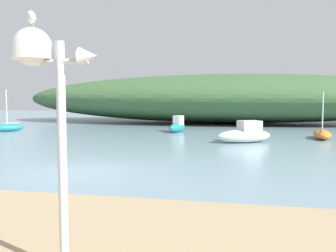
{
  "coord_description": "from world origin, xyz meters",
  "views": [
    {
      "loc": [
        5.37,
        -11.4,
        2.53
      ],
      "look_at": [
        2.33,
        3.51,
        1.38
      ],
      "focal_mm": 37.72,
      "sensor_mm": 36.0,
      "label": 1
    }
  ],
  "objects_px": {
    "seagull_on_radar": "(31,17)",
    "sailboat_inner_mooring": "(322,134)",
    "motorboat_mid_channel": "(245,134)",
    "sailboat_near_shore": "(7,127)",
    "motorboat_east_reach": "(177,126)",
    "mast_structure": "(41,70)"
  },
  "relations": [
    {
      "from": "seagull_on_radar",
      "to": "sailboat_near_shore",
      "type": "bearing_deg",
      "value": 126.89
    },
    {
      "from": "seagull_on_radar",
      "to": "sailboat_near_shore",
      "type": "xyz_separation_m",
      "value": [
        -15.22,
        20.28,
        -3.29
      ]
    },
    {
      "from": "sailboat_inner_mooring",
      "to": "mast_structure",
      "type": "bearing_deg",
      "value": -111.45
    },
    {
      "from": "motorboat_east_reach",
      "to": "sailboat_inner_mooring",
      "type": "bearing_deg",
      "value": -15.46
    },
    {
      "from": "seagull_on_radar",
      "to": "motorboat_east_reach",
      "type": "height_order",
      "value": "seagull_on_radar"
    },
    {
      "from": "sailboat_near_shore",
      "to": "motorboat_east_reach",
      "type": "bearing_deg",
      "value": 9.49
    },
    {
      "from": "sailboat_inner_mooring",
      "to": "motorboat_mid_channel",
      "type": "bearing_deg",
      "value": -148.7
    },
    {
      "from": "seagull_on_radar",
      "to": "sailboat_inner_mooring",
      "type": "distance_m",
      "value": 21.53
    },
    {
      "from": "sailboat_inner_mooring",
      "to": "motorboat_mid_channel",
      "type": "distance_m",
      "value": 5.69
    },
    {
      "from": "seagull_on_radar",
      "to": "motorboat_mid_channel",
      "type": "distance_m",
      "value": 17.35
    },
    {
      "from": "sailboat_near_shore",
      "to": "motorboat_east_reach",
      "type": "distance_m",
      "value": 13.39
    },
    {
      "from": "sailboat_near_shore",
      "to": "seagull_on_radar",
      "type": "bearing_deg",
      "value": -53.11
    },
    {
      "from": "mast_structure",
      "to": "sailboat_inner_mooring",
      "type": "height_order",
      "value": "mast_structure"
    },
    {
      "from": "motorboat_mid_channel",
      "to": "sailboat_inner_mooring",
      "type": "bearing_deg",
      "value": 31.3
    },
    {
      "from": "motorboat_mid_channel",
      "to": "motorboat_east_reach",
      "type": "bearing_deg",
      "value": 131.54
    },
    {
      "from": "sailboat_near_shore",
      "to": "motorboat_east_reach",
      "type": "relative_size",
      "value": 1.29
    },
    {
      "from": "sailboat_inner_mooring",
      "to": "motorboat_east_reach",
      "type": "distance_m",
      "value": 10.28
    },
    {
      "from": "mast_structure",
      "to": "motorboat_mid_channel",
      "type": "distance_m",
      "value": 17.23
    },
    {
      "from": "mast_structure",
      "to": "motorboat_east_reach",
      "type": "xyz_separation_m",
      "value": [
        -2.14,
        22.5,
        -2.44
      ]
    },
    {
      "from": "seagull_on_radar",
      "to": "sailboat_near_shore",
      "type": "height_order",
      "value": "seagull_on_radar"
    },
    {
      "from": "motorboat_east_reach",
      "to": "seagull_on_radar",
      "type": "bearing_deg",
      "value": -84.89
    },
    {
      "from": "sailboat_near_shore",
      "to": "motorboat_mid_channel",
      "type": "height_order",
      "value": "sailboat_near_shore"
    }
  ]
}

